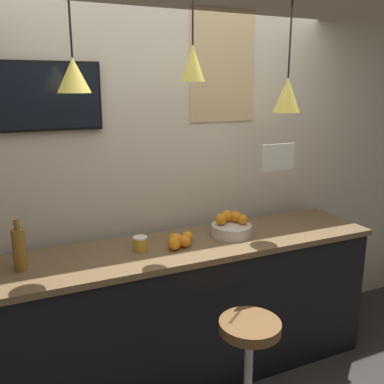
{
  "coord_description": "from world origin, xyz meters",
  "views": [
    {
      "loc": [
        -1.11,
        -1.87,
        2.01
      ],
      "look_at": [
        0.0,
        0.56,
        1.34
      ],
      "focal_mm": 40.0,
      "sensor_mm": 36.0,
      "label": 1
    }
  ],
  "objects_px": {
    "spread_jar": "(140,244)",
    "bar_stool": "(249,363)",
    "fruit_bowl": "(231,227)",
    "juice_bottle": "(19,249)",
    "mounted_tv": "(36,97)"
  },
  "relations": [
    {
      "from": "spread_jar",
      "to": "bar_stool",
      "type": "bearing_deg",
      "value": -55.8
    },
    {
      "from": "bar_stool",
      "to": "spread_jar",
      "type": "relative_size",
      "value": 7.78
    },
    {
      "from": "bar_stool",
      "to": "juice_bottle",
      "type": "height_order",
      "value": "juice_bottle"
    },
    {
      "from": "bar_stool",
      "to": "mounted_tv",
      "type": "xyz_separation_m",
      "value": [
        -0.95,
        0.98,
        1.49
      ]
    },
    {
      "from": "bar_stool",
      "to": "juice_bottle",
      "type": "relative_size",
      "value": 2.37
    },
    {
      "from": "fruit_bowl",
      "to": "mounted_tv",
      "type": "distance_m",
      "value": 1.52
    },
    {
      "from": "juice_bottle",
      "to": "spread_jar",
      "type": "relative_size",
      "value": 3.29
    },
    {
      "from": "bar_stool",
      "to": "juice_bottle",
      "type": "distance_m",
      "value": 1.46
    },
    {
      "from": "spread_jar",
      "to": "mounted_tv",
      "type": "relative_size",
      "value": 0.12
    },
    {
      "from": "juice_bottle",
      "to": "spread_jar",
      "type": "xyz_separation_m",
      "value": [
        0.71,
        0.0,
        -0.08
      ]
    },
    {
      "from": "spread_jar",
      "to": "mounted_tv",
      "type": "xyz_separation_m",
      "value": [
        -0.52,
        0.34,
        0.91
      ]
    },
    {
      "from": "fruit_bowl",
      "to": "spread_jar",
      "type": "xyz_separation_m",
      "value": [
        -0.67,
        -0.01,
        -0.01
      ]
    },
    {
      "from": "fruit_bowl",
      "to": "mounted_tv",
      "type": "height_order",
      "value": "mounted_tv"
    },
    {
      "from": "juice_bottle",
      "to": "mounted_tv",
      "type": "distance_m",
      "value": 0.91
    },
    {
      "from": "fruit_bowl",
      "to": "juice_bottle",
      "type": "relative_size",
      "value": 0.92
    }
  ]
}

